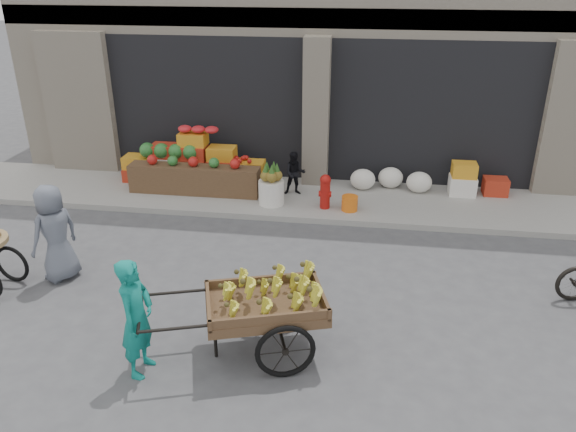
# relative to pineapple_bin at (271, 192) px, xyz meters

# --- Properties ---
(ground) EXTENTS (80.00, 80.00, 0.00)m
(ground) POSITION_rel_pineapple_bin_xyz_m (0.75, -3.60, -0.37)
(ground) COLOR #424244
(ground) RESTS_ON ground
(sidewalk) EXTENTS (18.00, 2.20, 0.12)m
(sidewalk) POSITION_rel_pineapple_bin_xyz_m (0.75, 0.50, -0.31)
(sidewalk) COLOR gray
(sidewalk) RESTS_ON ground
(building) EXTENTS (14.00, 6.45, 7.00)m
(building) POSITION_rel_pineapple_bin_xyz_m (0.75, 4.43, 3.00)
(building) COLOR beige
(building) RESTS_ON ground
(fruit_display) EXTENTS (3.10, 1.12, 1.24)m
(fruit_display) POSITION_rel_pineapple_bin_xyz_m (-1.73, 0.78, 0.30)
(fruit_display) COLOR #AD2B18
(fruit_display) RESTS_ON sidewalk
(pineapple_bin) EXTENTS (0.52, 0.52, 0.50)m
(pineapple_bin) POSITION_rel_pineapple_bin_xyz_m (0.00, 0.00, 0.00)
(pineapple_bin) COLOR silver
(pineapple_bin) RESTS_ON sidewalk
(fire_hydrant) EXTENTS (0.22, 0.22, 0.71)m
(fire_hydrant) POSITION_rel_pineapple_bin_xyz_m (1.10, -0.05, 0.13)
(fire_hydrant) COLOR #A5140F
(fire_hydrant) RESTS_ON sidewalk
(orange_bucket) EXTENTS (0.32, 0.32, 0.30)m
(orange_bucket) POSITION_rel_pineapple_bin_xyz_m (1.60, -0.10, -0.10)
(orange_bucket) COLOR orange
(orange_bucket) RESTS_ON sidewalk
(right_bay_goods) EXTENTS (3.35, 0.60, 0.70)m
(right_bay_goods) POSITION_rel_pineapple_bin_xyz_m (3.36, 1.10, 0.04)
(right_bay_goods) COLOR silver
(right_bay_goods) RESTS_ON sidewalk
(seated_person) EXTENTS (0.51, 0.43, 0.93)m
(seated_person) POSITION_rel_pineapple_bin_xyz_m (0.40, 0.60, 0.21)
(seated_person) COLOR black
(seated_person) RESTS_ON sidewalk
(banana_cart) EXTENTS (2.71, 1.71, 1.06)m
(banana_cart) POSITION_rel_pineapple_bin_xyz_m (0.68, -4.59, 0.40)
(banana_cart) COLOR brown
(banana_cart) RESTS_ON ground
(vendor_woman) EXTENTS (0.41, 0.59, 1.56)m
(vendor_woman) POSITION_rel_pineapple_bin_xyz_m (-0.72, -5.16, 0.41)
(vendor_woman) COLOR #107B6F
(vendor_woman) RESTS_ON ground
(vendor_grey) EXTENTS (0.80, 0.92, 1.59)m
(vendor_grey) POSITION_rel_pineapple_bin_xyz_m (-2.86, -3.20, 0.43)
(vendor_grey) COLOR slate
(vendor_grey) RESTS_ON ground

